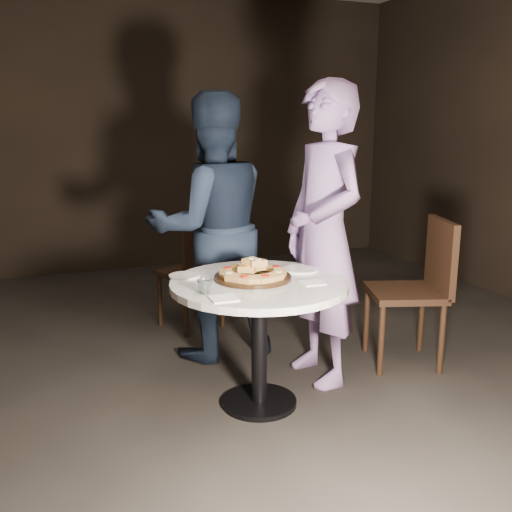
{
  "coord_description": "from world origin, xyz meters",
  "views": [
    {
      "loc": [
        -1.05,
        -2.84,
        1.57
      ],
      "look_at": [
        0.06,
        0.02,
        0.87
      ],
      "focal_mm": 40.0,
      "sensor_mm": 36.0,
      "label": 1
    }
  ],
  "objects_px": {
    "table": "(259,305)",
    "diner_navy": "(211,228)",
    "water_glass": "(205,287)",
    "focaccia_pile": "(253,271)",
    "serving_board": "(253,277)",
    "chair_right": "(420,282)",
    "diner_teal": "(324,235)",
    "chair_far": "(197,266)"
  },
  "relations": [
    {
      "from": "serving_board",
      "to": "water_glass",
      "type": "xyz_separation_m",
      "value": [
        -0.33,
        -0.17,
        0.03
      ]
    },
    {
      "from": "serving_board",
      "to": "chair_right",
      "type": "xyz_separation_m",
      "value": [
        1.23,
        0.13,
        -0.18
      ]
    },
    {
      "from": "focaccia_pile",
      "to": "diner_navy",
      "type": "bearing_deg",
      "value": 90.5
    },
    {
      "from": "chair_far",
      "to": "chair_right",
      "type": "height_order",
      "value": "chair_right"
    },
    {
      "from": "water_glass",
      "to": "chair_far",
      "type": "bearing_deg",
      "value": 76.38
    },
    {
      "from": "focaccia_pile",
      "to": "serving_board",
      "type": "bearing_deg",
      "value": -89.22
    },
    {
      "from": "table",
      "to": "chair_right",
      "type": "bearing_deg",
      "value": 8.5
    },
    {
      "from": "water_glass",
      "to": "chair_right",
      "type": "relative_size",
      "value": 0.08
    },
    {
      "from": "table",
      "to": "diner_teal",
      "type": "distance_m",
      "value": 0.63
    },
    {
      "from": "chair_right",
      "to": "diner_navy",
      "type": "relative_size",
      "value": 0.55
    },
    {
      "from": "chair_far",
      "to": "diner_teal",
      "type": "xyz_separation_m",
      "value": [
        0.5,
        -1.12,
        0.41
      ]
    },
    {
      "from": "focaccia_pile",
      "to": "diner_navy",
      "type": "height_order",
      "value": "diner_navy"
    },
    {
      "from": "table",
      "to": "serving_board",
      "type": "relative_size",
      "value": 2.98
    },
    {
      "from": "table",
      "to": "diner_navy",
      "type": "distance_m",
      "value": 0.88
    },
    {
      "from": "chair_right",
      "to": "diner_navy",
      "type": "height_order",
      "value": "diner_navy"
    },
    {
      "from": "chair_far",
      "to": "chair_right",
      "type": "relative_size",
      "value": 0.9
    },
    {
      "from": "table",
      "to": "focaccia_pile",
      "type": "xyz_separation_m",
      "value": [
        -0.02,
        0.05,
        0.18
      ]
    },
    {
      "from": "diner_teal",
      "to": "serving_board",
      "type": "bearing_deg",
      "value": -77.08
    },
    {
      "from": "diner_teal",
      "to": "chair_right",
      "type": "bearing_deg",
      "value": 83.26
    },
    {
      "from": "focaccia_pile",
      "to": "chair_far",
      "type": "xyz_separation_m",
      "value": [
        0.03,
        1.28,
        -0.27
      ]
    },
    {
      "from": "diner_navy",
      "to": "water_glass",
      "type": "bearing_deg",
      "value": 71.22
    },
    {
      "from": "chair_right",
      "to": "diner_teal",
      "type": "distance_m",
      "value": 0.8
    },
    {
      "from": "focaccia_pile",
      "to": "chair_right",
      "type": "relative_size",
      "value": 0.39
    },
    {
      "from": "table",
      "to": "serving_board",
      "type": "xyz_separation_m",
      "value": [
        -0.02,
        0.05,
        0.15
      ]
    },
    {
      "from": "water_glass",
      "to": "chair_far",
      "type": "xyz_separation_m",
      "value": [
        0.35,
        1.45,
        -0.26
      ]
    },
    {
      "from": "focaccia_pile",
      "to": "water_glass",
      "type": "xyz_separation_m",
      "value": [
        -0.33,
        -0.17,
        -0.01
      ]
    },
    {
      "from": "diner_navy",
      "to": "diner_teal",
      "type": "xyz_separation_m",
      "value": [
        0.53,
        -0.61,
        0.02
      ]
    },
    {
      "from": "water_glass",
      "to": "diner_teal",
      "type": "bearing_deg",
      "value": 21.39
    },
    {
      "from": "focaccia_pile",
      "to": "chair_right",
      "type": "distance_m",
      "value": 1.26
    },
    {
      "from": "focaccia_pile",
      "to": "water_glass",
      "type": "bearing_deg",
      "value": -151.94
    },
    {
      "from": "serving_board",
      "to": "chair_right",
      "type": "height_order",
      "value": "chair_right"
    },
    {
      "from": "water_glass",
      "to": "diner_teal",
      "type": "relative_size",
      "value": 0.04
    },
    {
      "from": "diner_navy",
      "to": "diner_teal",
      "type": "relative_size",
      "value": 0.97
    },
    {
      "from": "chair_far",
      "to": "diner_navy",
      "type": "height_order",
      "value": "diner_navy"
    },
    {
      "from": "water_glass",
      "to": "focaccia_pile",
      "type": "bearing_deg",
      "value": 28.06
    },
    {
      "from": "serving_board",
      "to": "chair_far",
      "type": "bearing_deg",
      "value": 88.8
    },
    {
      "from": "water_glass",
      "to": "diner_teal",
      "type": "height_order",
      "value": "diner_teal"
    },
    {
      "from": "diner_navy",
      "to": "chair_far",
      "type": "bearing_deg",
      "value": -93.84
    },
    {
      "from": "water_glass",
      "to": "serving_board",
      "type": "bearing_deg",
      "value": 27.78
    },
    {
      "from": "serving_board",
      "to": "chair_far",
      "type": "height_order",
      "value": "chair_far"
    },
    {
      "from": "chair_right",
      "to": "diner_navy",
      "type": "bearing_deg",
      "value": -99.12
    },
    {
      "from": "chair_far",
      "to": "diner_navy",
      "type": "distance_m",
      "value": 0.64
    }
  ]
}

